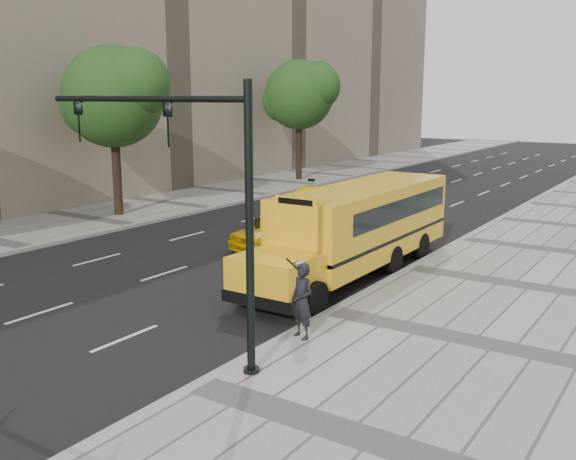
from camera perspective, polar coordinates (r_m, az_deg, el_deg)
The scene contains 11 objects.
ground at distance 25.88m, azimuth -1.54°, elevation -1.73°, with size 140.00×140.00×0.00m, color black.
sidewalk_far at distance 33.31m, azimuth -17.21°, elevation 0.93°, with size 6.00×140.00×0.15m, color #999590.
curb_museum at distance 23.04m, azimuth 10.77°, elevation -3.45°, with size 0.30×140.00×0.15m, color gray.
curb_far at distance 31.07m, azimuth -13.70°, elevation 0.37°, with size 0.30×140.00×0.15m, color gray.
tree_b at distance 33.24m, azimuth -15.22°, elevation 11.44°, with size 5.62×4.99×8.53m.
tree_c at distance 46.27m, azimuth 1.09°, elevation 11.99°, with size 5.50×4.89×8.60m.
school_bus at distance 22.44m, azimuth 6.48°, elevation 0.71°, with size 2.96×11.56×3.19m.
taxi_near at distance 25.88m, azimuth -0.50°, elevation 0.05°, with size 1.85×4.59×1.56m, color #D79D04.
taxi_far at distance 34.08m, azimuth 2.08°, elevation 2.70°, with size 1.41×4.03×1.33m, color #D79D04.
pedestrian at distance 15.92m, azimuth 1.25°, elevation -6.31°, with size 0.70×0.46×1.92m, color black.
traffic_signal at distance 14.14m, azimuth -8.03°, elevation 3.70°, with size 6.18×0.36×6.40m.
Camera 1 is at (14.52, -20.55, 6.06)m, focal length 40.00 mm.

